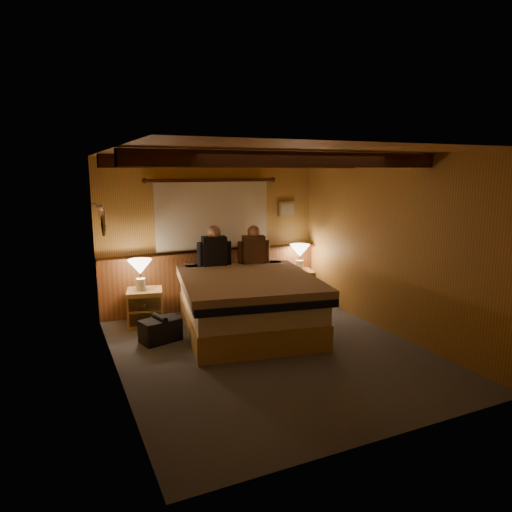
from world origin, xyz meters
TOP-DOWN VIEW (x-y plane):
  - floor at (0.00, 0.00)m, footprint 4.20×4.20m
  - ceiling at (0.00, 0.00)m, footprint 4.20×4.20m
  - wall_back at (0.00, 2.10)m, footprint 3.60×0.00m
  - wall_left at (-1.80, 0.00)m, footprint 0.00×4.20m
  - wall_right at (1.80, 0.00)m, footprint 0.00×4.20m
  - wall_front at (0.00, -2.10)m, footprint 3.60×0.00m
  - wainscot at (0.00, 2.04)m, footprint 3.60×0.23m
  - curtain_window at (0.00, 2.03)m, footprint 2.18×0.09m
  - ceiling_beams at (0.00, 0.15)m, footprint 3.60×1.65m
  - coat_rail at (-1.72, 1.58)m, footprint 0.05×0.55m
  - framed_print at (1.35, 2.08)m, footprint 0.30×0.04m
  - bed at (0.06, 0.85)m, footprint 2.09×2.54m
  - nightstand_left at (-1.21, 1.57)m, footprint 0.57×0.53m
  - nightstand_right at (1.40, 1.75)m, footprint 0.57×0.53m
  - lamp_left at (-1.25, 1.57)m, footprint 0.34×0.34m
  - lamp_right at (1.44, 1.78)m, footprint 0.33×0.33m
  - person_left at (-0.12, 1.67)m, footprint 0.52×0.26m
  - person_right at (0.51, 1.60)m, footprint 0.50×0.28m
  - duffel_bag at (-1.15, 0.87)m, footprint 0.56×0.42m

SIDE VIEW (x-z plane):
  - floor at x=0.00m, z-range 0.00..0.00m
  - duffel_bag at x=-1.15m, z-range -0.02..0.34m
  - nightstand_left at x=-1.21m, z-range 0.00..0.53m
  - nightstand_right at x=1.40m, z-range 0.00..0.54m
  - bed at x=0.06m, z-range 0.01..0.79m
  - wainscot at x=0.00m, z-range 0.02..0.96m
  - lamp_left at x=-1.25m, z-range 0.62..1.06m
  - lamp_right at x=1.44m, z-range 0.62..1.06m
  - person_right at x=0.51m, z-range 0.71..1.32m
  - person_left at x=-0.12m, z-range 0.70..1.35m
  - wall_left at x=-1.80m, z-range -0.90..3.30m
  - wall_right at x=1.80m, z-range -0.90..3.30m
  - wall_back at x=0.00m, z-range -0.60..3.00m
  - wall_front at x=0.00m, z-range -0.60..3.00m
  - curtain_window at x=0.00m, z-range 0.96..2.08m
  - framed_print at x=1.35m, z-range 1.43..1.68m
  - coat_rail at x=-1.72m, z-range 1.55..1.79m
  - ceiling_beams at x=0.00m, z-range 2.23..2.39m
  - ceiling at x=0.00m, z-range 2.40..2.40m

